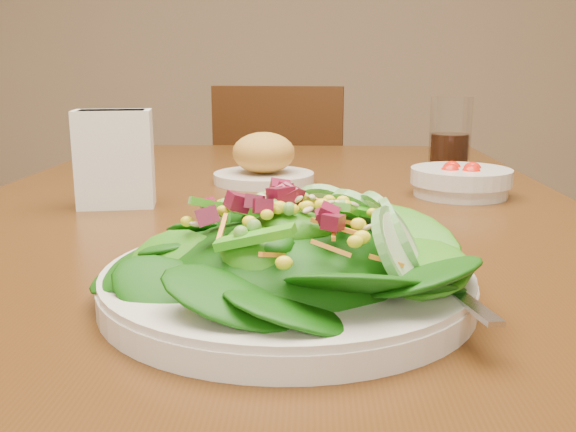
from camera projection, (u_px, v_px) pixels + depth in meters
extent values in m
cube|color=#45260E|center=(269.00, 217.00, 0.93)|extent=(0.90, 1.40, 0.04)
cylinder|color=#381C0C|center=(136.00, 301.00, 1.65)|extent=(0.07, 0.07, 0.71)
cylinder|color=#381C0C|center=(441.00, 305.00, 1.62)|extent=(0.07, 0.07, 0.71)
cube|color=#381C0C|center=(288.00, 226.00, 2.16)|extent=(0.46, 0.46, 0.04)
cylinder|color=#381C0C|center=(343.00, 274.00, 2.35)|extent=(0.04, 0.04, 0.40)
cylinder|color=#381C0C|center=(250.00, 269.00, 2.41)|extent=(0.04, 0.04, 0.40)
cylinder|color=#381C0C|center=(334.00, 309.00, 2.02)|extent=(0.04, 0.04, 0.40)
cylinder|color=#381C0C|center=(226.00, 302.00, 2.07)|extent=(0.04, 0.04, 0.40)
cube|color=#381C0C|center=(277.00, 162.00, 1.92)|extent=(0.39, 0.08, 0.45)
cylinder|color=silver|center=(287.00, 287.00, 0.54)|extent=(0.31, 0.31, 0.02)
ellipsoid|color=black|center=(287.00, 249.00, 0.54)|extent=(0.21, 0.21, 0.05)
cube|color=silver|center=(454.00, 285.00, 0.51)|extent=(0.05, 0.18, 0.01)
cylinder|color=silver|center=(264.00, 178.00, 1.09)|extent=(0.17, 0.17, 0.02)
ellipsoid|color=#A1722B|center=(264.00, 152.00, 1.08)|extent=(0.11, 0.11, 0.07)
cylinder|color=silver|center=(461.00, 182.00, 0.97)|extent=(0.15, 0.15, 0.04)
sphere|color=red|center=(472.00, 172.00, 0.98)|extent=(0.03, 0.03, 0.03)
sphere|color=red|center=(452.00, 171.00, 0.99)|extent=(0.03, 0.03, 0.03)
sphere|color=red|center=(450.00, 174.00, 0.96)|extent=(0.03, 0.03, 0.03)
sphere|color=red|center=(471.00, 176.00, 0.95)|extent=(0.03, 0.03, 0.03)
cylinder|color=silver|center=(450.00, 134.00, 1.22)|extent=(0.08, 0.08, 0.14)
cylinder|color=black|center=(449.00, 152.00, 1.22)|extent=(0.07, 0.07, 0.07)
cube|color=white|center=(115.00, 159.00, 0.89)|extent=(0.11, 0.07, 0.13)
cube|color=white|center=(114.00, 151.00, 0.89)|extent=(0.09, 0.06, 0.11)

